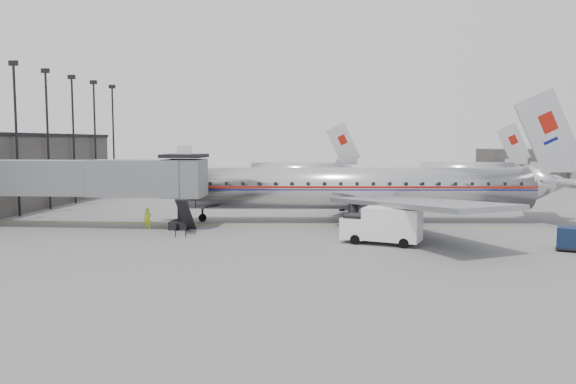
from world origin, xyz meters
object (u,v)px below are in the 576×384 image
object	(u,v)px
airliner	(368,188)
baggage_cart_navy	(573,239)
service_van	(382,225)
ramp_worker	(148,219)

from	to	relation	value
airliner	baggage_cart_navy	distance (m)	18.44
airliner	service_van	xyz separation A→B (m)	(0.48, -11.14, -1.70)
airliner	ramp_worker	xyz separation A→B (m)	(-18.78, -6.06, -2.19)
airliner	baggage_cart_navy	size ratio (longest dim) A/B	15.58
service_van	baggage_cart_navy	bearing A→B (deg)	12.99
airliner	ramp_worker	size ratio (longest dim) A/B	21.52
airliner	ramp_worker	bearing A→B (deg)	-166.55
baggage_cart_navy	airliner	bearing A→B (deg)	159.69
baggage_cart_navy	ramp_worker	world-z (taller)	ramp_worker
ramp_worker	baggage_cart_navy	bearing A→B (deg)	-8.58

